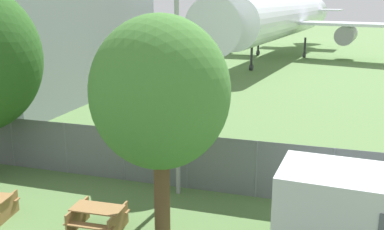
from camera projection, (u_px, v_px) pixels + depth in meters
name	position (u px, v px, depth m)	size (l,w,h in m)	color
perimeter_fence	(187.00, 162.00, 16.44)	(56.07, 0.07, 2.09)	slate
airplane	(280.00, 17.00, 51.47)	(32.72, 41.68, 14.01)	white
portable_cabin	(365.00, 217.00, 11.91)	(4.74, 2.64, 2.44)	silver
picnic_bench_near_cabin	(98.00, 216.00, 13.56)	(1.60, 1.47, 0.76)	olive
tree_near_hangar	(160.00, 93.00, 12.42)	(3.93, 3.93, 6.49)	brown
tree_behind_benches	(180.00, 68.00, 18.78)	(3.45, 3.45, 5.91)	brown
light_mast	(177.00, 54.00, 15.01)	(0.44, 0.44, 8.31)	#99999E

